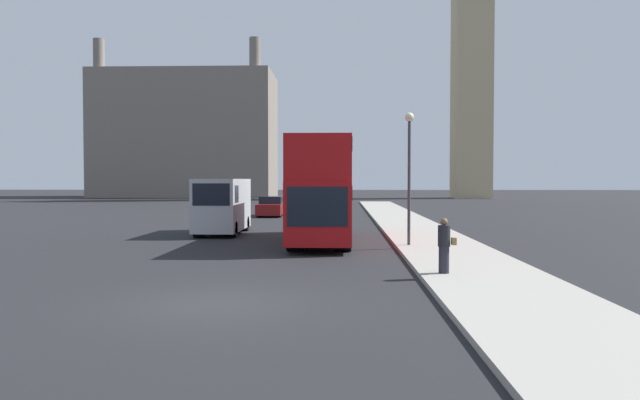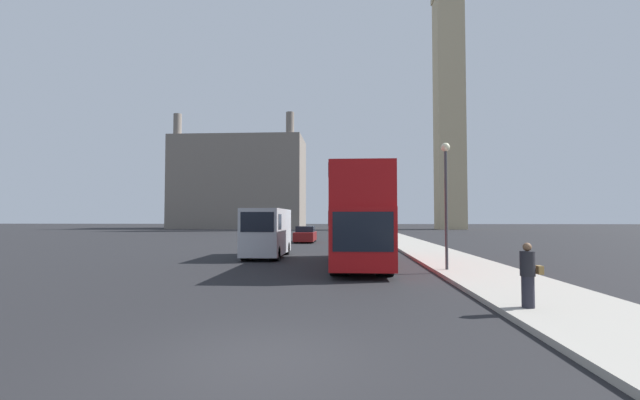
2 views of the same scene
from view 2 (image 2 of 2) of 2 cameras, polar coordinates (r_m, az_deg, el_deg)
ground_plane at (r=7.38m, az=-7.95°, el=-20.38°), size 300.00×300.00×0.00m
clock_tower at (r=93.02m, az=16.77°, el=16.24°), size 5.71×5.88×62.14m
building_block_distant at (r=94.32m, az=-10.63°, el=2.20°), size 27.47×13.74×23.68m
red_double_decker_bus at (r=20.66m, az=5.17°, el=-1.84°), size 2.51×10.60×4.43m
white_van at (r=24.77m, az=-7.10°, el=-4.20°), size 2.06×5.62×2.79m
pedestrian at (r=11.45m, az=26.00°, el=-8.98°), size 0.50×0.34×1.54m
street_lamp at (r=18.54m, az=16.44°, el=1.94°), size 0.36×0.36×5.26m
parked_sedan at (r=39.86m, az=-1.97°, el=-4.68°), size 1.80×4.62×1.49m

